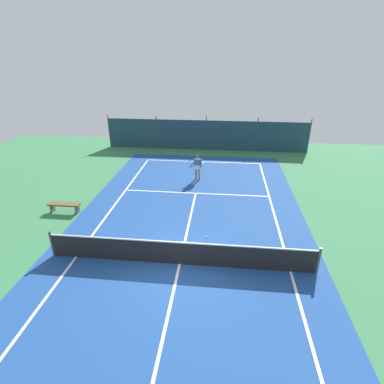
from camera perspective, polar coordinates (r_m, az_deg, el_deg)
The scene contains 10 objects.
ground_plane at distance 11.91m, azimuth -2.31°, elevation -13.30°, with size 36.00×36.00×0.00m, color #387A4C.
court_surface at distance 11.91m, azimuth -2.31°, elevation -13.29°, with size 11.02×26.60×0.01m.
tennis_net at distance 11.60m, azimuth -2.35°, elevation -11.32°, with size 10.12×0.10×1.10m.
back_fence at distance 25.72m, azimuth 2.69°, elevation 9.67°, with size 16.30×0.98×2.70m.
tennis_player at distance 18.84m, azimuth 1.01°, elevation 4.95°, with size 0.82×0.67×1.64m.
tennis_ball_near_player at distance 15.39m, azimuth 12.51°, elevation -4.25°, with size 0.07×0.07×0.07m, color #CCDB33.
tennis_ball_midcourt at distance 13.37m, azimuth 2.71°, elevation -8.40°, with size 0.07×0.07×0.07m, color #CCDB33.
tennis_ball_by_sideline at distance 19.41m, azimuth -7.25°, elevation 2.42°, with size 0.07×0.07×0.07m, color #CCDB33.
parked_car at distance 27.44m, azimuth 4.33°, elevation 10.96°, with size 2.02×4.20×1.68m.
courtside_bench at distance 16.47m, azimuth -22.77°, elevation -2.34°, with size 1.60×0.40×0.49m.
Camera 1 is at (1.46, -9.27, 7.33)m, focal length 28.52 mm.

